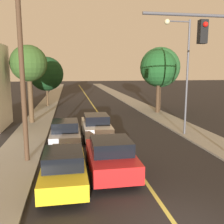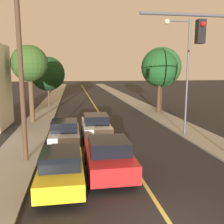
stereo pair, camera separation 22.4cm
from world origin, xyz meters
name	(u,v)px [view 1 (the left image)]	position (x,y,z in m)	size (l,w,h in m)	color
road_surface	(88,98)	(0.00, 36.00, 0.01)	(9.37, 80.00, 0.01)	black
sidewalk_left	(52,98)	(-5.93, 36.00, 0.06)	(2.50, 80.00, 0.12)	gray
sidewalk_right	(122,97)	(5.93, 36.00, 0.06)	(2.50, 80.00, 0.12)	gray
car_near_lane_front	(111,156)	(-1.31, 4.57, 0.83)	(2.07, 4.15, 1.66)	red
car_near_lane_second	(96,126)	(-1.31, 10.61, 0.84)	(1.92, 4.35, 1.69)	white
car_outer_lane_front	(64,168)	(-3.37, 3.62, 0.80)	(1.86, 4.12, 1.55)	gold
car_outer_lane_second	(65,134)	(-3.37, 8.92, 0.85)	(1.85, 3.91, 1.68)	#A5A8B2
streetlamp_right	(182,63)	(4.63, 10.31, 5.10)	(1.86, 0.36, 7.87)	#47474C
utility_pole_left	(22,73)	(-5.28, 6.71, 4.52)	(1.60, 0.24, 8.47)	#422D1E
tree_left_near	(46,74)	(-5.82, 26.37, 4.17)	(4.23, 4.23, 6.17)	#4C3823
tree_left_far	(29,64)	(-6.37, 16.30, 5.14)	(3.07, 3.07, 6.62)	#4C3823
tree_right_near	(160,67)	(6.78, 20.30, 4.92)	(4.33, 4.33, 6.98)	#3D2B1C
tree_right_far	(159,68)	(6.29, 19.40, 4.85)	(3.79, 3.79, 6.65)	#3D2B1C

